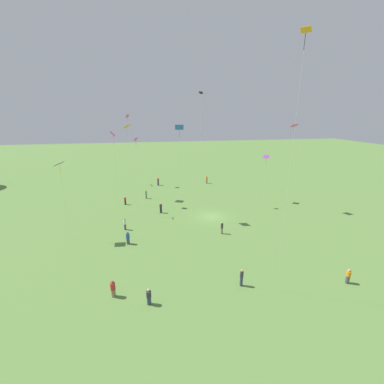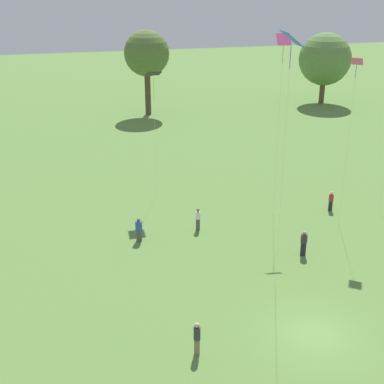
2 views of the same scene
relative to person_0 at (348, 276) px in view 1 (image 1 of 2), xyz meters
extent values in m
plane|color=#5B843D|center=(19.39, 8.85, -0.78)|extent=(240.00, 240.00, 0.00)
cylinder|color=#4C4C51|center=(0.00, 0.00, -0.38)|extent=(0.44, 0.44, 0.80)
cylinder|color=orange|center=(0.00, 0.00, 0.30)|extent=(0.52, 0.52, 0.55)
sphere|color=tan|center=(0.00, 0.00, 0.70)|extent=(0.24, 0.24, 0.24)
cylinder|color=#847056|center=(2.44, 22.81, -0.40)|extent=(0.54, 0.54, 0.76)
cylinder|color=#B72D2D|center=(2.44, 22.81, 0.33)|extent=(0.64, 0.64, 0.71)
sphere|color=brown|center=(2.44, 22.81, 0.81)|extent=(0.24, 0.24, 0.24)
cylinder|color=#333D5B|center=(40.60, 16.12, -0.34)|extent=(0.56, 0.56, 0.87)
cylinder|color=#B72D2D|center=(40.60, 16.12, 0.46)|extent=(0.66, 0.66, 0.73)
sphere|color=brown|center=(40.60, 16.12, 0.94)|extent=(0.24, 0.24, 0.24)
cylinder|color=#847056|center=(40.15, 4.40, -0.31)|extent=(0.45, 0.45, 0.94)
cylinder|color=orange|center=(40.15, 4.40, 0.52)|extent=(0.53, 0.53, 0.72)
sphere|color=#A87A56|center=(40.15, 4.40, 1.00)|extent=(0.24, 0.24, 0.24)
cylinder|color=#333D5B|center=(0.78, 19.60, -0.40)|extent=(0.40, 0.40, 0.75)
cylinder|color=#333338|center=(0.78, 19.60, 0.28)|extent=(0.47, 0.47, 0.61)
sphere|color=beige|center=(0.78, 19.60, 0.70)|extent=(0.24, 0.24, 0.24)
cylinder|color=#333D5B|center=(1.64, 10.60, -0.30)|extent=(0.33, 0.33, 0.95)
cylinder|color=#333338|center=(1.64, 10.60, 0.49)|extent=(0.39, 0.39, 0.63)
sphere|color=tan|center=(1.64, 10.60, 0.92)|extent=(0.24, 0.24, 0.24)
cylinder|color=#4C4C51|center=(12.51, 21.90, -0.40)|extent=(0.51, 0.51, 0.76)
cylinder|color=#2D5193|center=(12.51, 21.90, 0.34)|extent=(0.60, 0.60, 0.72)
sphere|color=brown|center=(12.51, 21.90, 0.83)|extent=(0.24, 0.24, 0.24)
cylinder|color=#232328|center=(22.69, 16.87, -0.31)|extent=(0.42, 0.42, 0.95)
cylinder|color=#333338|center=(22.69, 16.87, 0.46)|extent=(0.50, 0.50, 0.59)
sphere|color=tan|center=(22.69, 16.87, 0.88)|extent=(0.24, 0.24, 0.24)
cylinder|color=#847056|center=(13.05, 9.02, -0.35)|extent=(0.40, 0.40, 0.85)
cylinder|color=#333338|center=(13.05, 9.02, 0.43)|extent=(0.48, 0.48, 0.71)
sphere|color=beige|center=(13.05, 9.02, 0.90)|extent=(0.24, 0.24, 0.24)
cylinder|color=#847056|center=(31.12, 19.15, -0.35)|extent=(0.46, 0.46, 0.85)
cylinder|color=#4C9956|center=(31.12, 19.15, 0.37)|extent=(0.54, 0.54, 0.60)
sphere|color=brown|center=(31.12, 19.15, 0.78)|extent=(0.24, 0.24, 0.24)
cylinder|color=#232328|center=(28.18, 23.07, -0.37)|extent=(0.45, 0.45, 0.81)
cylinder|color=#B72D2D|center=(28.18, 23.07, 0.31)|extent=(0.53, 0.53, 0.55)
sphere|color=beige|center=(28.18, 23.07, 0.70)|extent=(0.24, 0.24, 0.24)
cylinder|color=#4C4C51|center=(17.01, 22.51, -0.34)|extent=(0.39, 0.39, 0.88)
cylinder|color=white|center=(17.01, 22.51, 0.38)|extent=(0.45, 0.45, 0.56)
sphere|color=brown|center=(17.01, 22.51, 0.78)|extent=(0.24, 0.24, 0.24)
cube|color=#E54C99|center=(42.21, 22.22, 15.04)|extent=(0.95, 0.91, 0.67)
cylinder|color=red|center=(42.21, 22.22, 14.40)|extent=(0.04, 0.04, 0.79)
cylinder|color=silver|center=(42.21, 22.22, 7.13)|extent=(0.01, 0.01, 15.82)
cube|color=#E54C99|center=(20.26, -4.94, 13.67)|extent=(1.12, 1.21, 0.50)
cylinder|color=orange|center=(20.26, -4.94, 12.66)|extent=(0.04, 0.04, 1.37)
cylinder|color=silver|center=(20.26, -4.94, 6.45)|extent=(0.01, 0.01, 14.45)
cube|color=#E54C99|center=(27.43, 20.42, 11.31)|extent=(0.97, 0.94, 0.52)
cylinder|color=blue|center=(27.43, 20.42, 10.65)|extent=(0.04, 0.04, 0.86)
cylinder|color=silver|center=(27.43, 20.42, 5.26)|extent=(0.01, 0.01, 12.08)
cube|color=blue|center=(19.42, 13.96, 13.62)|extent=(1.16, 1.36, 0.77)
cylinder|color=purple|center=(19.42, 13.96, 12.68)|extent=(0.04, 0.04, 1.14)
cylinder|color=silver|center=(19.42, 13.96, 6.42)|extent=(0.01, 0.01, 14.40)
cube|color=black|center=(15.42, 29.66, 9.56)|extent=(1.20, 1.12, 0.47)
cylinder|color=yellow|center=(15.42, 29.66, 8.32)|extent=(0.04, 0.04, 1.77)
cylinder|color=silver|center=(15.42, 29.66, 4.39)|extent=(0.01, 0.01, 10.34)
cube|color=orange|center=(31.96, 21.96, 13.24)|extent=(1.69, 1.63, 0.67)
cylinder|color=orange|center=(31.96, 21.96, 12.25)|extent=(0.04, 0.04, 1.22)
cylinder|color=silver|center=(31.96, 21.96, 6.23)|extent=(0.01, 0.01, 14.02)
cube|color=purple|center=(25.15, -3.04, 7.93)|extent=(1.41, 1.43, 0.48)
cylinder|color=purple|center=(25.15, -3.04, 7.01)|extent=(0.04, 0.04, 1.19)
cylinder|color=silver|center=(25.15, -3.04, 3.57)|extent=(0.01, 0.01, 8.71)
cube|color=#E54C99|center=(23.57, 23.78, 12.51)|extent=(1.08, 0.80, 0.77)
cylinder|color=orange|center=(23.57, 23.78, 11.55)|extent=(0.04, 0.04, 1.33)
cylinder|color=silver|center=(23.57, 23.78, 5.86)|extent=(0.01, 0.01, 13.29)
cube|color=orange|center=(0.19, 7.60, 21.19)|extent=(1.00, 1.00, 0.23)
cylinder|color=black|center=(0.19, 7.60, 20.43)|extent=(0.04, 0.04, 1.08)
cylinder|color=silver|center=(0.19, 7.60, 10.20)|extent=(0.01, 0.01, 21.96)
cube|color=black|center=(26.26, 9.23, 18.89)|extent=(0.89, 0.90, 0.37)
cylinder|color=yellow|center=(26.26, 9.23, 18.23)|extent=(0.04, 0.04, 0.92)
cylinder|color=silver|center=(26.26, 9.23, 9.06)|extent=(0.01, 0.01, 19.67)
cylinder|color=tan|center=(40.50, 17.82, -0.38)|extent=(0.54, 0.38, 0.25)
sphere|color=tan|center=(40.20, 17.91, -0.34)|extent=(0.22, 0.22, 0.22)
cylinder|color=tan|center=(40.50, 17.82, -0.64)|extent=(0.11, 0.11, 0.28)
camera|label=1|loc=(-18.57, 19.48, 15.49)|focal=24.00mm
camera|label=2|loc=(7.04, -11.65, 16.42)|focal=50.00mm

